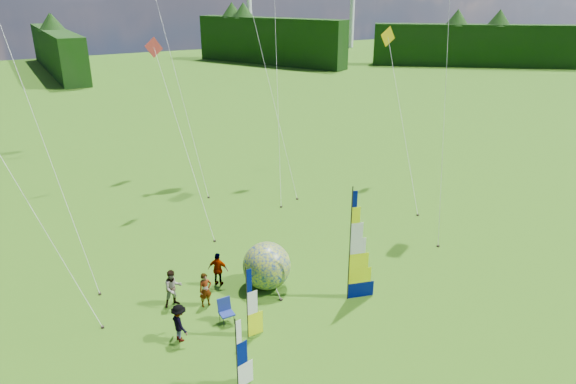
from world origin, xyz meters
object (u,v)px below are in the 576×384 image
spectator_c (179,323)px  spectator_d (218,269)px  feather_banner_main (350,247)px  side_banner_far (237,356)px  side_banner_left (247,305)px  camp_chair (227,312)px  bol_inflatable (267,266)px  kite_whale (256,20)px  spectator_b (173,288)px  spectator_a (205,290)px

spectator_c → spectator_d: bearing=-50.9°
feather_banner_main → side_banner_far: (-7.00, -2.79, -1.28)m
spectator_c → spectator_d: 4.44m
side_banner_left → camp_chair: (-0.36, 1.38, -1.07)m
bol_inflatable → spectator_c: size_ratio=1.39×
side_banner_far → side_banner_left: bearing=46.4°
side_banner_left → kite_whale: size_ratio=0.14×
feather_banner_main → bol_inflatable: size_ratio=2.34×
feather_banner_main → side_banner_far: 7.65m
spectator_b → spectator_c: size_ratio=1.07×
feather_banner_main → spectator_c: bearing=-171.1°
spectator_b → camp_chair: spectator_b is taller
bol_inflatable → kite_whale: 19.23m
camp_chair → side_banner_left: bearing=-73.6°
side_banner_far → spectator_d: bearing=61.9°
spectator_b → camp_chair: size_ratio=1.61×
spectator_c → kite_whale: bearing=-43.4°
feather_banner_main → bol_inflatable: 4.31m
kite_whale → spectator_c: bearing=-132.8°
bol_inflatable → spectator_d: (-2.00, 1.32, -0.29)m
side_banner_left → bol_inflatable: size_ratio=1.39×
spectator_a → spectator_b: spectator_b is taller
kite_whale → camp_chair: bearing=-127.8°
side_banner_far → kite_whale: bearing=50.3°
spectator_c → spectator_a: bearing=-52.3°
spectator_a → kite_whale: 20.81m
bol_inflatable → spectator_a: (-3.21, -0.02, -0.34)m
kite_whale → bol_inflatable: bearing=-122.2°
spectator_a → kite_whale: kite_whale is taller
spectator_a → bol_inflatable: bearing=-1.2°
spectator_a → spectator_d: 1.81m
bol_inflatable → spectator_c: bol_inflatable is taller
side_banner_far → spectator_a: size_ratio=1.76×
feather_banner_main → kite_whale: (4.18, 17.35, 8.97)m
spectator_a → spectator_c: bearing=-136.8°
spectator_c → bol_inflatable: bearing=-76.7°
side_banner_far → feather_banner_main: bearing=11.1°
feather_banner_main → spectator_a: bearing=170.7°
spectator_b → spectator_a: bearing=-33.9°
spectator_a → spectator_c: 2.63m
feather_banner_main → spectator_d: bearing=155.0°
feather_banner_main → spectator_b: 8.35m
feather_banner_main → side_banner_left: 5.49m
spectator_c → spectator_d: spectator_d is taller
feather_banner_main → spectator_d: size_ratio=3.12×
bol_inflatable → camp_chair: 3.46m
side_banner_left → side_banner_far: 3.02m
side_banner_far → spectator_c: (-0.88, 3.78, -0.63)m
feather_banner_main → spectator_d: (-4.81, 4.19, -1.87)m
spectator_d → spectator_c: bearing=89.4°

